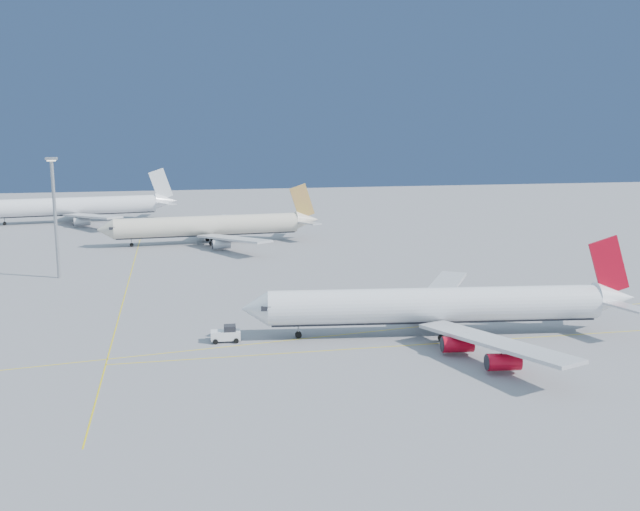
% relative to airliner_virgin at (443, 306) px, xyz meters
% --- Properties ---
extents(ground, '(500.00, 500.00, 0.00)m').
position_rel_airliner_virgin_xyz_m(ground, '(-9.74, 9.72, -4.59)').
color(ground, slate).
rests_on(ground, ground).
extents(taxiway_lines, '(118.86, 140.00, 0.02)m').
position_rel_airliner_virgin_xyz_m(taxiway_lines, '(-24.45, 16.06, -4.58)').
color(taxiway_lines, '#DAC10C').
rests_on(taxiway_lines, ground).
extents(airliner_virgin, '(61.65, 55.02, 15.21)m').
position_rel_airliner_virgin_xyz_m(airliner_virgin, '(0.00, 0.00, 0.00)').
color(airliner_virgin, white).
rests_on(airliner_virgin, ground).
extents(airliner_etihad, '(60.55, 55.77, 15.80)m').
position_rel_airliner_virgin_xyz_m(airliner_etihad, '(-29.88, 94.27, 0.22)').
color(airliner_etihad, beige).
rests_on(airliner_etihad, ground).
extents(airliner_third, '(64.90, 59.33, 17.43)m').
position_rel_airliner_virgin_xyz_m(airliner_third, '(-70.93, 146.60, 0.69)').
color(airliner_third, white).
rests_on(airliner_third, ground).
extents(pushback_tug, '(4.47, 2.85, 2.46)m').
position_rel_airliner_virgin_xyz_m(pushback_tug, '(-32.95, 3.07, -3.45)').
color(pushback_tug, white).
rests_on(pushback_tug, ground).
extents(light_mast, '(2.19, 2.19, 25.32)m').
position_rel_airliner_virgin_xyz_m(light_mast, '(-64.36, 55.61, 10.36)').
color(light_mast, gray).
rests_on(light_mast, ground).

